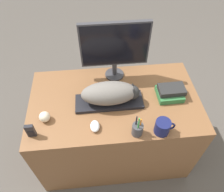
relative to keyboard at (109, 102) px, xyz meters
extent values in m
plane|color=#4C4742|center=(0.04, -0.33, -0.75)|extent=(12.00, 12.00, 0.00)
cube|color=brown|center=(0.04, 0.02, -0.38)|extent=(1.24, 0.71, 0.73)
cube|color=black|center=(0.00, 0.00, 0.00)|extent=(0.48, 0.16, 0.02)
ellipsoid|color=#66605B|center=(0.00, 0.00, 0.09)|extent=(0.39, 0.18, 0.16)
sphere|color=#262626|center=(0.16, 0.00, 0.08)|extent=(0.10, 0.10, 0.10)
cone|color=#262626|center=(0.16, -0.02, 0.13)|extent=(0.03, 0.03, 0.04)
cone|color=#262626|center=(0.16, 0.02, 0.13)|extent=(0.03, 0.03, 0.04)
cylinder|color=#333338|center=(0.07, 0.28, 0.00)|extent=(0.15, 0.15, 0.02)
cylinder|color=#333338|center=(0.07, 0.28, 0.06)|extent=(0.04, 0.04, 0.12)
cube|color=#333338|center=(0.07, 0.28, 0.28)|extent=(0.49, 0.03, 0.35)
cube|color=black|center=(0.07, 0.27, 0.28)|extent=(0.47, 0.01, 0.32)
ellipsoid|color=silver|center=(-0.11, -0.20, 0.01)|extent=(0.06, 0.09, 0.04)
cylinder|color=#141947|center=(0.31, -0.27, 0.04)|extent=(0.10, 0.10, 0.10)
torus|color=#141947|center=(0.36, -0.27, 0.04)|extent=(0.07, 0.01, 0.07)
cylinder|color=#38383D|center=(0.15, -0.27, 0.03)|extent=(0.07, 0.07, 0.09)
cylinder|color=orange|center=(0.17, -0.26, 0.08)|extent=(0.01, 0.01, 0.11)
cylinder|color=black|center=(0.14, -0.26, 0.09)|extent=(0.01, 0.01, 0.13)
cylinder|color=#338C38|center=(0.15, -0.29, 0.10)|extent=(0.01, 0.01, 0.15)
sphere|color=beige|center=(-0.44, -0.11, 0.02)|extent=(0.07, 0.07, 0.07)
cube|color=black|center=(-0.51, -0.22, 0.04)|extent=(0.05, 0.02, 0.11)
cube|color=black|center=(-0.51, -0.23, 0.03)|extent=(0.04, 0.00, 0.05)
cube|color=#2D6B38|center=(0.45, 0.02, 0.01)|extent=(0.18, 0.16, 0.04)
cube|color=black|center=(0.45, 0.03, 0.05)|extent=(0.19, 0.12, 0.04)
camera|label=1|loc=(-0.08, -0.99, 1.21)|focal=35.00mm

